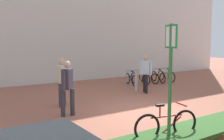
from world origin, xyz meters
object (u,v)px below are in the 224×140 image
(bollard_steel, at_px, (136,82))
(person_shirt_blue, at_px, (146,71))
(bike_rack_cluster, at_px, (149,77))
(parking_sign_post, at_px, (170,66))
(person_shirt_white, at_px, (62,79))
(bike_at_sign, at_px, (167,125))
(person_suited_navy, at_px, (67,85))

(bollard_steel, height_order, person_shirt_blue, person_shirt_blue)
(bike_rack_cluster, height_order, person_shirt_blue, person_shirt_blue)
(parking_sign_post, relative_size, person_shirt_white, 1.56)
(person_shirt_blue, bearing_deg, person_shirt_white, -175.89)
(parking_sign_post, distance_m, bike_at_sign, 1.41)
(parking_sign_post, distance_m, person_shirt_blue, 5.93)
(person_shirt_white, relative_size, person_shirt_blue, 1.00)
(person_suited_navy, bearing_deg, bike_rack_cluster, 28.30)
(bike_at_sign, bearing_deg, person_shirt_blue, 53.90)
(bollard_steel, xyz_separation_m, person_suited_navy, (-4.39, -2.03, 0.53))
(bike_at_sign, distance_m, person_shirt_blue, 5.72)
(parking_sign_post, relative_size, person_shirt_blue, 1.56)
(person_shirt_white, bearing_deg, person_shirt_blue, 4.11)
(person_shirt_blue, bearing_deg, parking_sign_post, -125.87)
(parking_sign_post, relative_size, person_suited_navy, 1.56)
(parking_sign_post, height_order, person_suited_navy, parking_sign_post)
(person_shirt_white, xyz_separation_m, person_suited_navy, (-0.33, -1.21, 0.00))
(bollard_steel, bearing_deg, bike_at_sign, -122.42)
(bike_rack_cluster, distance_m, person_suited_navy, 7.42)
(bike_at_sign, relative_size, person_shirt_blue, 0.96)
(person_shirt_white, distance_m, person_suited_navy, 1.25)
(bike_at_sign, relative_size, person_shirt_white, 0.96)
(person_shirt_white, bearing_deg, bike_at_sign, -79.30)
(bike_at_sign, xyz_separation_m, person_shirt_blue, (3.35, 4.60, 0.63))
(person_suited_navy, bearing_deg, bollard_steel, 24.78)
(bike_at_sign, bearing_deg, person_shirt_white, 100.70)
(parking_sign_post, height_order, person_shirt_white, parking_sign_post)
(parking_sign_post, bearing_deg, bollard_steel, 57.69)
(parking_sign_post, height_order, bike_rack_cluster, parking_sign_post)
(person_shirt_white, xyz_separation_m, person_shirt_blue, (4.16, 0.30, 0.00))
(bike_rack_cluster, bearing_deg, person_shirt_blue, -135.30)
(bike_rack_cluster, relative_size, person_suited_navy, 1.86)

